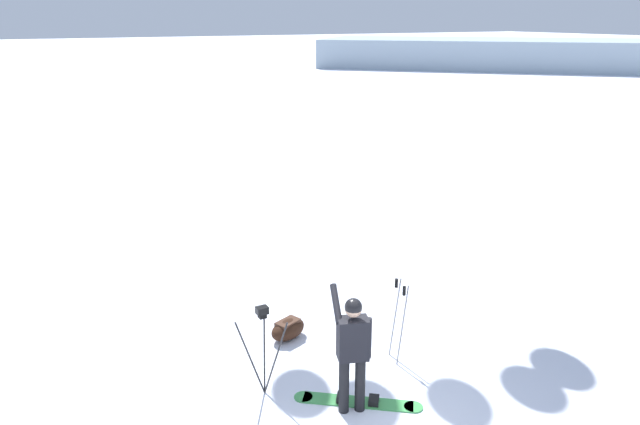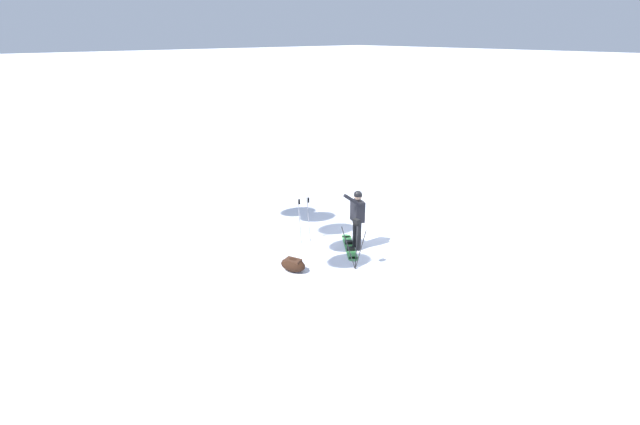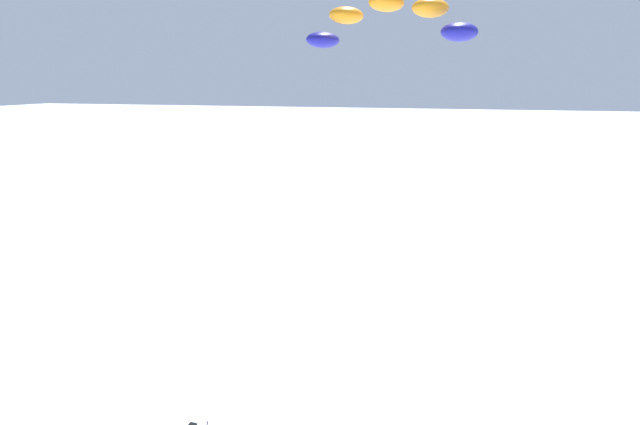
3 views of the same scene
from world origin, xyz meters
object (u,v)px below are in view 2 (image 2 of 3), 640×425
at_px(camera_tripod, 356,234).
at_px(snowboard, 350,247).
at_px(gear_bag_large, 293,265).
at_px(ski_poles, 304,214).
at_px(snowboarder, 357,214).

bearing_deg(camera_tripod, snowboard, -128.45).
xyz_separation_m(snowboard, gear_bag_large, (2.06, 0.10, 0.15)).
distance_m(gear_bag_large, ski_poles, 1.96).
distance_m(snowboard, gear_bag_large, 2.06).
distance_m(camera_tripod, ski_poles, 2.19).
distance_m(snowboarder, ski_poles, 1.53).
height_order(camera_tripod, ski_poles, camera_tripod).
relative_size(snowboarder, snowboard, 1.14).
distance_m(gear_bag_large, camera_tripod, 1.74).
distance_m(snowboard, camera_tripod, 1.63).
bearing_deg(snowboard, gear_bag_large, 2.66).
xyz_separation_m(snowboard, ski_poles, (0.69, -1.14, 0.82)).
bearing_deg(gear_bag_large, camera_tripod, 142.44).
relative_size(snowboarder, gear_bag_large, 2.22).
xyz_separation_m(snowboarder, ski_poles, (0.79, -1.30, -0.17)).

